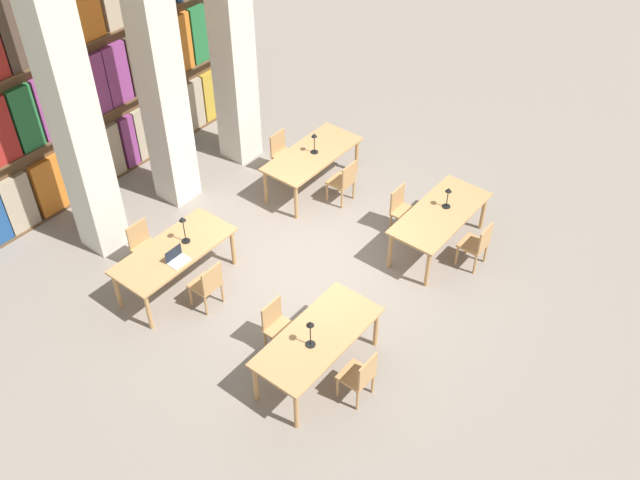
{
  "coord_description": "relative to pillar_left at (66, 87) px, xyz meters",
  "views": [
    {
      "loc": [
        -6.67,
        -5.4,
        8.18
      ],
      "look_at": [
        0.0,
        -0.14,
        0.68
      ],
      "focal_mm": 40.0,
      "sensor_mm": 36.0,
      "label": 1
    }
  ],
  "objects": [
    {
      "name": "ground_plane",
      "position": [
        1.71,
        -3.23,
        -3.0
      ],
      "size": [
        40.0,
        40.0,
        0.0
      ],
      "primitive_type": "plane",
      "color": "gray"
    },
    {
      "name": "bookshelf_bank",
      "position": [
        1.71,
        1.42,
        -0.35
      ],
      "size": [
        6.6,
        0.35,
        5.5
      ],
      "color": "brown",
      "rests_on": "ground_plane"
    },
    {
      "name": "pillar_left",
      "position": [
        0.0,
        0.0,
        0.0
      ],
      "size": [
        0.6,
        0.6,
        6.0
      ],
      "color": "beige",
      "rests_on": "ground_plane"
    },
    {
      "name": "pillar_center",
      "position": [
        1.71,
        0.0,
        0.0
      ],
      "size": [
        0.6,
        0.6,
        6.0
      ],
      "color": "beige",
      "rests_on": "ground_plane"
    },
    {
      "name": "pillar_right",
      "position": [
        3.42,
        0.0,
        0.0
      ],
      "size": [
        0.6,
        0.6,
        6.0
      ],
      "color": "beige",
      "rests_on": "ground_plane"
    },
    {
      "name": "reading_table_0",
      "position": [
        0.08,
        -4.62,
        -2.32
      ],
      "size": [
        1.98,
        0.88,
        0.76
      ],
      "color": "tan",
      "rests_on": "ground_plane"
    },
    {
      "name": "chair_0",
      "position": [
        0.07,
        -5.35,
        -2.54
      ],
      "size": [
        0.42,
        0.4,
        0.86
      ],
      "color": "tan",
      "rests_on": "ground_plane"
    },
    {
      "name": "chair_1",
      "position": [
        0.07,
        -3.9,
        -2.54
      ],
      "size": [
        0.42,
        0.4,
        0.86
      ],
      "rotation": [
        0.0,
        0.0,
        3.14
      ],
      "color": "tan",
      "rests_on": "ground_plane"
    },
    {
      "name": "desk_lamp_0",
      "position": [
        -0.11,
        -4.64,
        -1.93
      ],
      "size": [
        0.14,
        0.14,
        0.46
      ],
      "color": "black",
      "rests_on": "reading_table_0"
    },
    {
      "name": "reading_table_1",
      "position": [
        3.42,
        -4.55,
        -2.32
      ],
      "size": [
        1.98,
        0.88,
        0.76
      ],
      "color": "tan",
      "rests_on": "ground_plane"
    },
    {
      "name": "chair_2",
      "position": [
        3.42,
        -5.28,
        -2.54
      ],
      "size": [
        0.42,
        0.4,
        0.86
      ],
      "color": "tan",
      "rests_on": "ground_plane"
    },
    {
      "name": "chair_3",
      "position": [
        3.42,
        -3.83,
        -2.54
      ],
      "size": [
        0.42,
        0.4,
        0.86
      ],
      "rotation": [
        0.0,
        0.0,
        3.14
      ],
      "color": "tan",
      "rests_on": "ground_plane"
    },
    {
      "name": "desk_lamp_1",
      "position": [
        3.6,
        -4.55,
        -1.98
      ],
      "size": [
        0.14,
        0.14,
        0.39
      ],
      "color": "black",
      "rests_on": "reading_table_1"
    },
    {
      "name": "reading_table_2",
      "position": [
        0.06,
        -1.77,
        -2.32
      ],
      "size": [
        1.98,
        0.88,
        0.76
      ],
      "color": "tan",
      "rests_on": "ground_plane"
    },
    {
      "name": "chair_4",
      "position": [
        0.04,
        -2.49,
        -2.54
      ],
      "size": [
        0.42,
        0.4,
        0.86
      ],
      "color": "tan",
      "rests_on": "ground_plane"
    },
    {
      "name": "chair_5",
      "position": [
        0.04,
        -1.04,
        -2.54
      ],
      "size": [
        0.42,
        0.4,
        0.86
      ],
      "rotation": [
        0.0,
        0.0,
        3.14
      ],
      "color": "tan",
      "rests_on": "ground_plane"
    },
    {
      "name": "desk_lamp_2",
      "position": [
        0.31,
        -1.78,
        -1.91
      ],
      "size": [
        0.14,
        0.14,
        0.5
      ],
      "color": "black",
      "rests_on": "reading_table_2"
    },
    {
      "name": "laptop",
      "position": [
        -0.08,
        -2.01,
        -2.2
      ],
      "size": [
        0.32,
        0.22,
        0.21
      ],
      "color": "silver",
      "rests_on": "reading_table_2"
    },
    {
      "name": "reading_table_3",
      "position": [
        3.45,
        -1.82,
        -2.32
      ],
      "size": [
        1.98,
        0.88,
        0.76
      ],
      "color": "tan",
      "rests_on": "ground_plane"
    },
    {
      "name": "chair_6",
      "position": [
        3.45,
        -2.54,
        -2.54
      ],
      "size": [
        0.42,
        0.4,
        0.86
      ],
      "color": "tan",
      "rests_on": "ground_plane"
    },
    {
      "name": "chair_7",
      "position": [
        3.45,
        -1.09,
        -2.54
      ],
      "size": [
        0.42,
        0.4,
        0.86
      ],
      "rotation": [
        0.0,
        0.0,
        3.14
      ],
      "color": "tan",
      "rests_on": "ground_plane"
    },
    {
      "name": "desk_lamp_3",
      "position": [
        3.49,
        -1.83,
        -1.97
      ],
      "size": [
        0.14,
        0.14,
        0.41
      ],
      "color": "black",
      "rests_on": "reading_table_3"
    }
  ]
}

